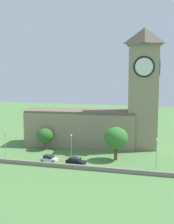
# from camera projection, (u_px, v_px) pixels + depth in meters

# --- Properties ---
(ground_plane) EXTENTS (200.00, 200.00, 0.00)m
(ground_plane) POSITION_uv_depth(u_px,v_px,m) (97.00, 148.00, 90.73)
(ground_plane) COLOR #517F42
(church) EXTENTS (38.96, 13.16, 33.45)m
(church) POSITION_uv_depth(u_px,v_px,m) (107.00, 111.00, 91.82)
(church) COLOR gray
(church) RESTS_ON ground
(quay_barrier) EXTENTS (47.68, 0.70, 0.98)m
(quay_barrier) POSITION_uv_depth(u_px,v_px,m) (77.00, 167.00, 72.12)
(quay_barrier) COLOR gray
(quay_barrier) RESTS_ON ground
(car_white) EXTENTS (4.29, 2.50, 1.66)m
(car_white) POSITION_uv_depth(u_px,v_px,m) (49.00, 159.00, 77.28)
(car_white) COLOR silver
(car_white) RESTS_ON ground
(car_black) EXTENTS (4.84, 2.83, 1.85)m
(car_black) POSITION_uv_depth(u_px,v_px,m) (76.00, 161.00, 74.87)
(car_black) COLOR black
(car_black) RESTS_ON ground
(streetlamp_west_end) EXTENTS (0.44, 0.44, 6.93)m
(streetlamp_west_end) POSITION_uv_depth(u_px,v_px,m) (5.00, 138.00, 82.16)
(streetlamp_west_end) COLOR #9EA0A5
(streetlamp_west_end) RESTS_ON ground
(streetlamp_west_mid) EXTENTS (0.44, 0.44, 6.56)m
(streetlamp_west_mid) POSITION_uv_depth(u_px,v_px,m) (71.00, 143.00, 78.11)
(streetlamp_west_mid) COLOR #9EA0A5
(streetlamp_west_mid) RESTS_ON ground
(streetlamp_central) EXTENTS (0.44, 0.44, 7.03)m
(streetlamp_central) POSITION_uv_depth(u_px,v_px,m) (157.00, 149.00, 71.54)
(streetlamp_central) COLOR #9EA0A5
(streetlamp_central) RESTS_ON ground
(tree_riverside_west) EXTENTS (4.48, 4.48, 5.98)m
(tree_riverside_west) POSITION_uv_depth(u_px,v_px,m) (45.00, 136.00, 88.41)
(tree_riverside_west) COLOR brown
(tree_riverside_west) RESTS_ON ground
(tree_by_tower) EXTENTS (5.85, 5.85, 8.26)m
(tree_by_tower) POSITION_uv_depth(u_px,v_px,m) (116.00, 138.00, 78.43)
(tree_by_tower) COLOR brown
(tree_by_tower) RESTS_ON ground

